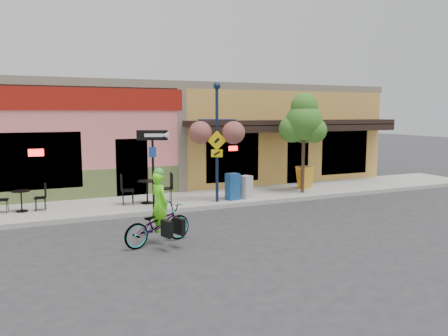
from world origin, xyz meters
The scene contains 14 objects.
ground centered at (0.00, 0.00, 0.00)m, with size 90.00×90.00×0.00m, color #2D2D30.
sidewalk centered at (0.00, 2.00, 0.07)m, with size 24.00×3.00×0.15m, color #9E9B93.
curb centered at (0.00, 0.55, 0.07)m, with size 24.00×0.12×0.15m, color #A8A59E.
building centered at (0.00, 7.50, 2.25)m, with size 18.20×8.20×4.50m, color #E97376, non-canonical shape.
bicycle centered at (-3.67, -2.56, 0.50)m, with size 0.66×1.89×0.99m, color #912C0D.
cyclist_rider centered at (-3.62, -2.56, 0.78)m, with size 0.57×0.37×1.56m, color #66FF1A.
lamp_post centered at (-0.54, 0.99, 2.23)m, with size 1.33×0.53×4.15m, color #131F3D, non-canonical shape.
one_way_sign centered at (-2.92, 0.65, 1.43)m, with size 0.98×0.21×2.57m, color black, non-canonical shape.
cafe_set_left centered at (-6.81, 2.05, 0.59)m, with size 1.47×0.74×0.88m, color black, non-canonical shape.
cafe_set_right centered at (-2.87, 1.69, 0.67)m, with size 1.75×0.87×1.05m, color black, non-canonical shape.
newspaper_box_blue centered at (0.12, 1.11, 0.63)m, with size 0.43×0.38×0.95m, color #17488C, non-canonical shape.
newspaper_box_grey centered at (0.65, 1.10, 0.57)m, with size 0.39×0.35×0.84m, color #AFAFAF, non-canonical shape.
street_tree centered at (3.24, 1.28, 2.11)m, with size 1.53×1.53×3.92m, color #3D7A26, non-canonical shape.
sandwich_board centered at (3.85, 1.83, 0.62)m, with size 0.56×0.41×0.93m, color gold, non-canonical shape.
Camera 1 is at (-6.47, -12.91, 3.26)m, focal length 35.00 mm.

